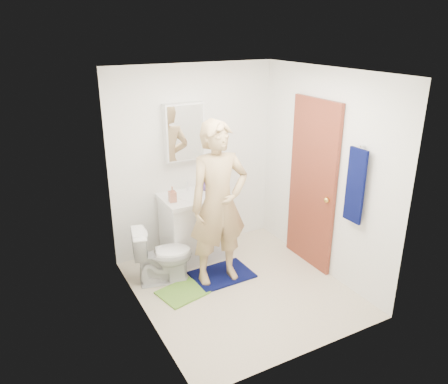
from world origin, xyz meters
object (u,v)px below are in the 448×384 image
at_px(towel, 355,186).
at_px(toilet, 163,255).
at_px(soap_dispenser, 172,194).
at_px(toothbrush_cup, 205,186).
at_px(medicine_cabinet, 184,132).
at_px(man, 219,204).
at_px(vanity_cabinet, 194,228).

relative_size(towel, toilet, 1.17).
distance_m(toilet, soap_dispenser, 0.71).
bearing_deg(soap_dispenser, toothbrush_cup, 18.17).
bearing_deg(medicine_cabinet, towel, -55.39).
xyz_separation_m(toilet, toothbrush_cup, (0.77, 0.45, 0.56)).
xyz_separation_m(toothbrush_cup, man, (-0.19, -0.73, 0.06)).
distance_m(towel, toilet, 2.26).
distance_m(toilet, man, 0.89).
height_order(towel, toilet, towel).
relative_size(vanity_cabinet, man, 0.43).
distance_m(medicine_cabinet, soap_dispenser, 0.78).
bearing_deg(soap_dispenser, medicine_cabinet, 44.47).
bearing_deg(towel, medicine_cabinet, 124.61).
bearing_deg(soap_dispenser, vanity_cabinet, 13.04).
relative_size(vanity_cabinet, toothbrush_cup, 6.44).
relative_size(vanity_cabinet, medicine_cabinet, 1.14).
bearing_deg(man, toilet, 158.40).
relative_size(toilet, man, 0.36).
distance_m(medicine_cabinet, towel, 2.11).
bearing_deg(man, towel, -32.49).
bearing_deg(vanity_cabinet, soap_dispenser, -166.96).
xyz_separation_m(towel, toilet, (-1.74, 1.13, -0.91)).
bearing_deg(toilet, medicine_cabinet, -31.17).
xyz_separation_m(soap_dispenser, man, (0.32, -0.56, 0.02)).
height_order(toothbrush_cup, man, man).
bearing_deg(toothbrush_cup, man, -104.45).
relative_size(towel, man, 0.43).
bearing_deg(medicine_cabinet, toilet, -133.88).
distance_m(soap_dispenser, man, 0.65).
distance_m(toothbrush_cup, man, 0.76).
bearing_deg(toothbrush_cup, medicine_cabinet, 149.24).
bearing_deg(vanity_cabinet, toothbrush_cup, 24.93).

